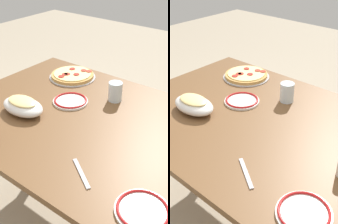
% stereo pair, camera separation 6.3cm
% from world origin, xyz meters
% --- Properties ---
extents(ground_plane, '(8.00, 8.00, 0.00)m').
position_xyz_m(ground_plane, '(0.00, 0.00, 0.00)').
color(ground_plane, tan).
rests_on(ground_plane, ground).
extents(dining_table, '(1.36, 1.00, 0.71)m').
position_xyz_m(dining_table, '(0.00, 0.00, 0.60)').
color(dining_table, brown).
rests_on(dining_table, ground).
extents(pepperoni_pizza, '(0.29, 0.29, 0.03)m').
position_xyz_m(pepperoni_pizza, '(-0.35, 0.32, 0.72)').
color(pepperoni_pizza, '#B7B7BC').
rests_on(pepperoni_pizza, dining_table).
extents(baked_pasta_dish, '(0.24, 0.15, 0.08)m').
position_xyz_m(baked_pasta_dish, '(-0.27, -0.15, 0.75)').
color(baked_pasta_dish, white).
rests_on(baked_pasta_dish, dining_table).
extents(water_glass, '(0.07, 0.07, 0.10)m').
position_xyz_m(water_glass, '(0.02, 0.24, 0.76)').
color(water_glass, silver).
rests_on(water_glass, dining_table).
extents(side_plate_near, '(0.19, 0.19, 0.02)m').
position_xyz_m(side_plate_near, '(-0.15, 0.07, 0.71)').
color(side_plate_near, white).
rests_on(side_plate_near, dining_table).
extents(side_plate_far, '(0.19, 0.19, 0.02)m').
position_xyz_m(side_plate_far, '(0.51, -0.34, 0.71)').
color(side_plate_far, white).
rests_on(side_plate_far, dining_table).
extents(fork_left, '(0.15, 0.11, 0.00)m').
position_xyz_m(fork_left, '(0.24, -0.32, 0.71)').
color(fork_left, '#B7B7BC').
rests_on(fork_left, dining_table).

